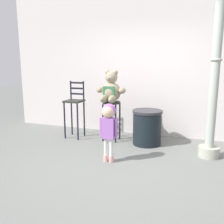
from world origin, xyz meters
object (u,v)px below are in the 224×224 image
at_px(child_walking, 109,120).
at_px(bar_chair_empty, 75,105).
at_px(lamppost, 213,92).
at_px(trash_bin, 147,127).
at_px(teddy_bear, 111,90).
at_px(bar_stool_with_teddy, 111,113).

xyz_separation_m(child_walking, bar_chair_empty, (-1.17, 1.06, 0.00)).
xyz_separation_m(lamppost, bar_chair_empty, (-2.71, 0.28, -0.42)).
distance_m(trash_bin, bar_chair_empty, 1.61).
bearing_deg(bar_chair_empty, lamppost, -5.97).
height_order(teddy_bear, bar_chair_empty, teddy_bear).
height_order(trash_bin, bar_chair_empty, bar_chair_empty).
distance_m(bar_stool_with_teddy, lamppost, 2.00).
distance_m(bar_stool_with_teddy, bar_chair_empty, 0.83).
bearing_deg(trash_bin, teddy_bear, -178.98).
xyz_separation_m(teddy_bear, lamppost, (1.89, -0.30, 0.07)).
height_order(trash_bin, lamppost, lamppost).
distance_m(bar_stool_with_teddy, teddy_bear, 0.48).
bearing_deg(child_walking, lamppost, -11.09).
distance_m(teddy_bear, trash_bin, 1.03).
bearing_deg(teddy_bear, bar_stool_with_teddy, 90.00).
bearing_deg(lamppost, teddy_bear, 170.93).
relative_size(lamppost, bar_chair_empty, 2.33).
relative_size(teddy_bear, lamppost, 0.23).
height_order(bar_stool_with_teddy, teddy_bear, teddy_bear).
distance_m(teddy_bear, lamppost, 1.92).
bearing_deg(child_walking, bar_chair_empty, 100.20).
distance_m(teddy_bear, child_walking, 1.18).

